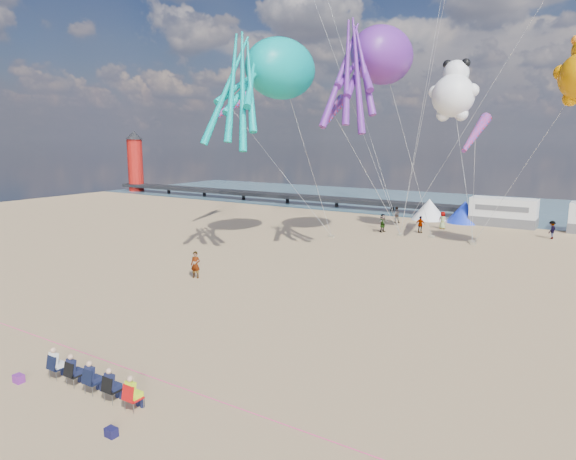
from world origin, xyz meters
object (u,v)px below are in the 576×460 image
object	(u,v)px
beachgoer_2	(552,230)
windsock_right	(333,113)
cooler_purple	(19,379)
cooler_navy	(111,432)
beachgoer_1	(396,215)
sandbag_a	(331,236)
motorhome_0	(503,212)
kite_panda	(453,96)
tent_blue	(465,212)
spectator_row	(93,376)
beachgoer_3	(420,225)
windsock_left	(231,107)
kite_octopus_teal	(281,69)
windsock_mid	(475,134)
sandbag_e	(400,235)
beachgoer_0	(443,220)
standing_person	(196,265)
tent_white	(429,209)
lighthouse	(135,165)
sandbag_d	(472,242)
sandbag_b	(431,236)
kite_octopus_purple	(382,55)
beachgoer_4	(383,223)
sandbag_c	(473,243)

from	to	relation	value
beachgoer_2	windsock_right	distance (m)	23.83
cooler_purple	cooler_navy	size ratio (longest dim) A/B	1.05
beachgoer_1	sandbag_a	size ratio (longest dim) A/B	3.58
windsock_right	motorhome_0	bearing A→B (deg)	55.89
cooler_purple	kite_panda	xyz separation A→B (m)	(5.70, 37.11, 12.76)
tent_blue	spectator_row	world-z (taller)	tent_blue
spectator_row	cooler_navy	xyz separation A→B (m)	(2.87, -1.50, -0.50)
beachgoer_1	kite_panda	size ratio (longest dim) A/B	0.28
beachgoer_3	windsock_left	distance (m)	21.96
sandbag_a	kite_octopus_teal	world-z (taller)	kite_octopus_teal
motorhome_0	beachgoer_1	world-z (taller)	motorhome_0
windsock_mid	beachgoer_1	bearing A→B (deg)	143.80
sandbag_e	windsock_mid	world-z (taller)	windsock_mid
kite_octopus_teal	windsock_mid	world-z (taller)	kite_octopus_teal
beachgoer_0	windsock_mid	xyz separation A→B (m)	(4.31, -6.86, 8.73)
spectator_row	sandbag_a	bearing A→B (deg)	102.25
tent_blue	standing_person	xyz separation A→B (m)	(-9.28, -33.20, -0.30)
tent_blue	windsock_right	bearing A→B (deg)	-106.09
cooler_purple	beachgoer_2	world-z (taller)	beachgoer_2
tent_white	windsock_right	size ratio (longest dim) A/B	0.78
kite_panda	windsock_mid	bearing A→B (deg)	-52.77
beachgoer_2	windsock_right	size ratio (longest dim) A/B	0.33
tent_white	beachgoer_1	world-z (taller)	tent_white
sandbag_a	kite_octopus_teal	bearing A→B (deg)	-103.02
lighthouse	sandbag_d	distance (m)	63.46
beachgoer_3	sandbag_b	world-z (taller)	beachgoer_3
beachgoer_3	sandbag_e	world-z (taller)	beachgoer_3
beachgoer_2	sandbag_d	world-z (taller)	beachgoer_2
beachgoer_0	kite_octopus_purple	world-z (taller)	kite_octopus_purple
motorhome_0	sandbag_d	bearing A→B (deg)	-92.67
cooler_navy	lighthouse	bearing A→B (deg)	138.50
tent_blue	cooler_navy	bearing A→B (deg)	-88.39
cooler_purple	windsock_mid	size ratio (longest dim) A/B	0.06
lighthouse	kite_octopus_purple	size ratio (longest dim) A/B	0.81
beachgoer_4	sandbag_b	world-z (taller)	beachgoer_4
beachgoer_3	windsock_mid	xyz separation A→B (m)	(5.49, -3.41, 8.79)
sandbag_b	sandbag_c	world-z (taller)	same
tent_blue	kite_panda	bearing A→B (deg)	-84.51
cooler_navy	sandbag_c	size ratio (longest dim) A/B	0.76
sandbag_b	windsock_mid	xyz separation A→B (m)	(3.78, -1.59, 9.52)
tent_white	windsock_right	xyz separation A→B (m)	(-1.87, -20.36, 10.08)
spectator_row	kite_panda	distance (m)	38.18
sandbag_c	sandbag_e	size ratio (longest dim) A/B	1.00
tent_blue	sandbag_e	xyz separation A→B (m)	(-3.12, -11.39, -1.09)
cooler_purple	sandbag_b	world-z (taller)	cooler_purple
cooler_purple	cooler_navy	xyz separation A→B (m)	(6.01, -0.45, -0.01)
sandbag_d	sandbag_a	bearing A→B (deg)	-158.89
windsock_right	cooler_purple	bearing A→B (deg)	-95.70
beachgoer_1	kite_octopus_teal	world-z (taller)	kite_octopus_teal
motorhome_0	windsock_right	size ratio (longest dim) A/B	1.29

